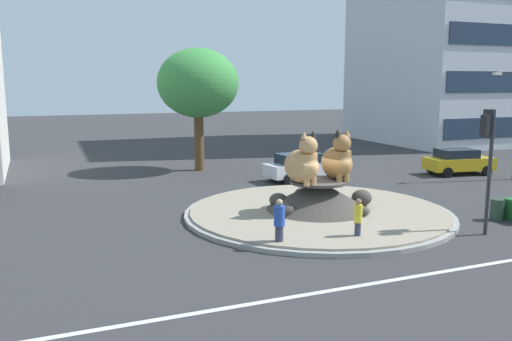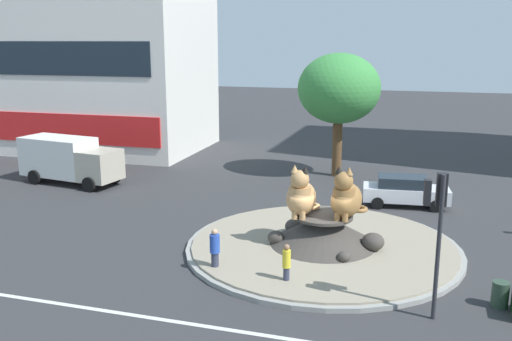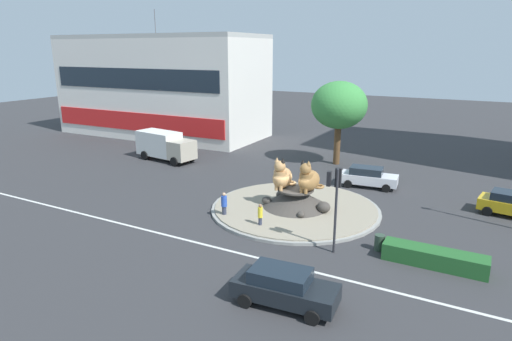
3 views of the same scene
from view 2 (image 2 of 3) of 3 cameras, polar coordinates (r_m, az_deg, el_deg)
name	(u,v)px [view 2 (image 2 of 3)]	position (r m, az deg, el deg)	size (l,w,h in m)	color
ground_plane	(322,249)	(24.44, 6.77, -7.94)	(160.00, 160.00, 0.00)	#333335
lane_centreline	(277,337)	(17.66, 2.19, -16.58)	(112.00, 0.20, 0.01)	silver
roundabout_island	(323,239)	(24.28, 6.81, -6.88)	(11.68, 11.68, 1.55)	gray
cat_statue_calico	(301,196)	(23.58, 4.60, -2.61)	(1.47, 2.35, 2.25)	tan
cat_statue_tabby	(346,198)	(23.52, 9.13, -2.78)	(1.71, 2.33, 2.25)	#9E703D
traffic_light_mast	(438,214)	(18.31, 17.97, -4.20)	(0.71, 0.59, 4.77)	#2D2D33
shophouse_block	(47,71)	(50.53, -20.46, 9.50)	(26.58, 11.41, 15.88)	silver
broadleaf_tree_behind_island	(339,89)	(36.54, 8.43, 8.19)	(5.27, 5.27, 7.97)	brown
pedestrian_yellow_shirt	(286,264)	(20.50, 3.11, -9.48)	(0.30, 0.30, 1.63)	#33384C
pedestrian_blue_shirt	(215,250)	(21.68, -4.21, -8.04)	(0.39, 0.39, 1.77)	#33384C
parked_car_right	(405,191)	(31.19, 14.88, -1.99)	(4.66, 2.34, 1.64)	silver
delivery_box_truck	(69,159)	(36.67, -18.49, 1.12)	(6.78, 3.27, 2.84)	#B7AD99
litter_bin	(500,295)	(20.86, 23.56, -11.48)	(0.56, 0.56, 0.90)	#2D4233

